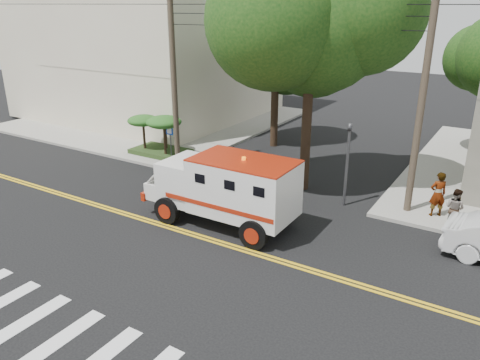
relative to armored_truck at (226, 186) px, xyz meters
The scene contains 13 objects.
ground 2.18m from the armored_truck, 110.63° to the right, with size 100.00×100.00×0.00m, color black.
sidewalk_nw 18.59m from the armored_truck, 139.20° to the left, with size 17.00×17.00×0.15m, color gray.
building_left 21.32m from the armored_truck, 139.67° to the left, with size 16.00×14.00×10.00m, color beige.
utility_pole_left 8.20m from the armored_truck, 143.07° to the left, with size 0.28×0.28×9.00m, color #382D23.
utility_pole_right 8.05m from the armored_truck, 39.76° to the left, with size 0.28×0.28×9.00m, color #382D23.
tree_main 7.52m from the armored_truck, 73.64° to the left, with size 6.08×5.70×9.85m.
tree_left 11.63m from the armored_truck, 107.14° to the left, with size 4.48×4.20×7.70m.
traffic_signal 5.37m from the armored_truck, 52.09° to the left, with size 0.15×0.18×3.60m.
accessibility_sign 8.25m from the armored_truck, 144.61° to the left, with size 0.45×0.10×2.02m.
palm_planter 9.53m from the armored_truck, 146.70° to the left, with size 3.52×2.63×2.36m.
armored_truck is the anchor object (origin of this frame).
pedestrian_a 8.40m from the armored_truck, 35.25° to the left, with size 0.67×0.44×1.84m, color gray.
pedestrian_b 8.66m from the armored_truck, 28.37° to the left, with size 0.75×0.59×1.55m, color gray.
Camera 1 is at (9.73, -12.41, 8.13)m, focal length 35.00 mm.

